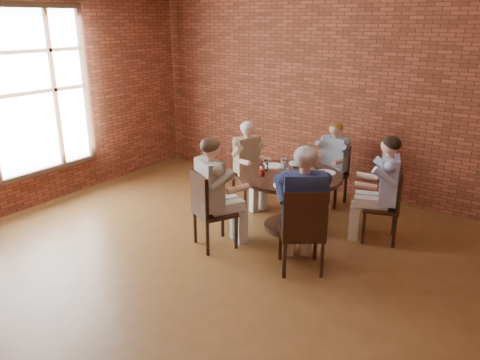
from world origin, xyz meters
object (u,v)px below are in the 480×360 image
Objects in this scene: diner_b at (332,164)px; diner_d at (215,193)px; dining_table at (290,190)px; chair_e at (303,228)px; chair_a at (389,202)px; diner_a at (383,189)px; chair_d at (208,208)px; chair_b at (334,171)px; diner_e at (302,210)px; smartphone at (296,189)px; chair_c at (246,172)px; diner_c at (249,164)px.

diner_d reaches higher than diner_b.
chair_e is at bearing -54.65° from dining_table.
diner_a is at bearing -90.00° from chair_a.
chair_e is (1.16, 0.01, -0.15)m from diner_d.
chair_b is at bearing -78.07° from chair_d.
diner_e is at bearing -70.82° from diner_b.
chair_b is 2.22m from diner_d.
chair_d is 0.68× the size of diner_e.
chair_b is 0.90× the size of chair_e.
diner_b is 9.51× the size of smartphone.
chair_b is 1.68m from smartphone.
smartphone is at bearing -77.91° from chair_b.
diner_a is 1.49× the size of chair_c.
chair_a is 2.13m from chair_c.
diner_c is 1.31× the size of chair_d.
diner_a reaches higher than smartphone.
diner_d is (-0.59, -2.13, 0.19)m from chair_b.
chair_a is 1.35m from chair_b.
chair_e is (0.66, -0.93, -0.00)m from dining_table.
chair_c is 0.71× the size of diner_c.
diner_e reaches higher than chair_e.
diner_c is at bearing -137.12° from chair_b.
chair_d is at bearing -27.18° from diner_e.
diner_e is at bearing -50.97° from smartphone.
chair_a is 1.20m from smartphone.
chair_d reaches higher than chair_a.
chair_b is 0.71× the size of diner_c.
chair_a is at bearing 90.00° from diner_a.
dining_table is 0.60m from smartphone.
chair_b is at bearing -148.27° from diner_a.
chair_d is at bearing -139.62° from chair_c.
dining_table is 1.19m from chair_b.
chair_e reaches higher than chair_c.
diner_c is (-0.99, -0.79, 0.14)m from chair_b.
diner_b reaches higher than chair_e.
smartphone is (0.23, -1.57, 0.14)m from diner_b.
chair_b is at bearing -27.67° from diner_c.
diner_c is at bearing -75.08° from diner_e.
chair_a is 0.70× the size of diner_a.
dining_table is at bearing -90.00° from diner_c.
diner_a is 1.50× the size of chair_b.
chair_d is 1.20m from chair_e.
diner_c is (-0.90, 0.40, 0.09)m from dining_table.
chair_b is 1.30m from chair_c.
diner_d is at bearing -68.42° from diner_a.
diner_a is 1.31m from chair_b.
dining_table is at bearing -90.00° from diner_b.
dining_table is 0.99m from diner_c.
diner_d is at bearing -101.06° from chair_b.
diner_d is at bearing -101.43° from diner_b.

